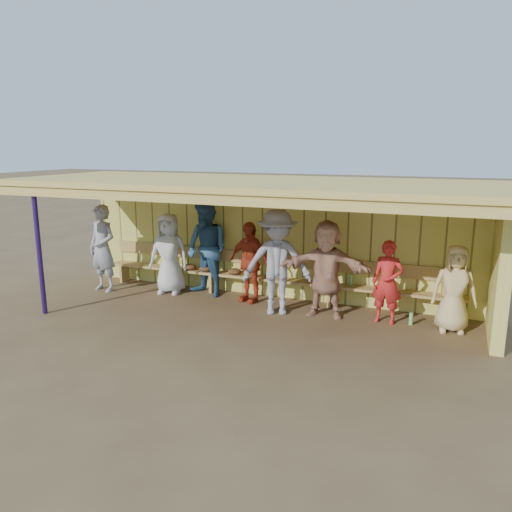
% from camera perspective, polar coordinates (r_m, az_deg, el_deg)
% --- Properties ---
extents(ground, '(90.00, 90.00, 0.00)m').
position_cam_1_polar(ground, '(9.44, -0.80, -6.66)').
color(ground, brown).
rests_on(ground, ground).
extents(player_a, '(0.75, 0.55, 1.88)m').
position_cam_1_polar(player_a, '(11.22, -17.13, 0.86)').
color(player_a, '#999AA1').
rests_on(player_a, ground).
extents(player_b, '(0.93, 0.69, 1.72)m').
position_cam_1_polar(player_b, '(10.74, -9.91, 0.29)').
color(player_b, silver).
rests_on(player_b, ground).
extents(player_c, '(1.15, 1.02, 1.99)m').
position_cam_1_polar(player_c, '(10.41, -5.61, 0.79)').
color(player_c, '#2E567E').
rests_on(player_c, ground).
extents(player_d, '(1.03, 0.63, 1.63)m').
position_cam_1_polar(player_d, '(10.00, -0.78, -0.69)').
color(player_d, '#B8371D').
rests_on(player_d, ground).
extents(player_e, '(1.45, 1.14, 1.97)m').
position_cam_1_polar(player_e, '(9.24, 2.43, -0.74)').
color(player_e, gray).
rests_on(player_e, ground).
extents(player_f, '(1.70, 0.66, 1.79)m').
position_cam_1_polar(player_f, '(9.20, 8.01, -1.47)').
color(player_f, tan).
rests_on(player_f, ground).
extents(player_g, '(0.58, 0.41, 1.49)m').
position_cam_1_polar(player_g, '(9.10, 14.78, -2.93)').
color(player_g, red).
rests_on(player_g, ground).
extents(player_h, '(0.80, 0.58, 1.50)m').
position_cam_1_polar(player_h, '(9.03, 21.73, -3.50)').
color(player_h, tan).
rests_on(player_h, ground).
extents(dugout_structure, '(8.80, 3.20, 2.50)m').
position_cam_1_polar(dugout_structure, '(9.52, 2.94, 4.01)').
color(dugout_structure, '#DAD05D').
rests_on(dugout_structure, ground).
extents(bench, '(7.60, 0.34, 0.93)m').
position_cam_1_polar(bench, '(10.28, 1.60, -1.98)').
color(bench, tan).
rests_on(bench, ground).
extents(dugout_equipment, '(5.67, 0.62, 0.80)m').
position_cam_1_polar(dugout_equipment, '(10.34, -1.02, -2.11)').
color(dugout_equipment, orange).
rests_on(dugout_equipment, ground).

